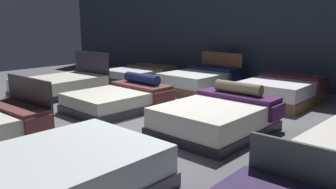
{
  "coord_description": "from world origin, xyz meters",
  "views": [
    {
      "loc": [
        4.22,
        -4.6,
        1.83
      ],
      "look_at": [
        -0.18,
        0.52,
        0.4
      ],
      "focal_mm": 36.02,
      "sensor_mm": 36.0,
      "label": 1
    }
  ],
  "objects_px": {
    "bed_10": "(282,90)",
    "bed_9": "(201,80)",
    "bed_5": "(120,99)",
    "bed_8": "(140,74)",
    "bed_6": "(217,117)",
    "bed_2": "(63,173)",
    "bed_4": "(61,85)"
  },
  "relations": [
    {
      "from": "bed_10",
      "to": "bed_9",
      "type": "bearing_deg",
      "value": -178.61
    },
    {
      "from": "bed_5",
      "to": "bed_10",
      "type": "xyz_separation_m",
      "value": [
        2.38,
        2.95,
        0.04
      ]
    },
    {
      "from": "bed_2",
      "to": "bed_10",
      "type": "height_order",
      "value": "bed_10"
    },
    {
      "from": "bed_2",
      "to": "bed_8",
      "type": "relative_size",
      "value": 1.02
    },
    {
      "from": "bed_5",
      "to": "bed_6",
      "type": "distance_m",
      "value": 2.43
    },
    {
      "from": "bed_6",
      "to": "bed_10",
      "type": "xyz_separation_m",
      "value": [
        -0.05,
        2.92,
        0.01
      ]
    },
    {
      "from": "bed_2",
      "to": "bed_6",
      "type": "bearing_deg",
      "value": 90.34
    },
    {
      "from": "bed_2",
      "to": "bed_6",
      "type": "distance_m",
      "value": 2.91
    },
    {
      "from": "bed_2",
      "to": "bed_5",
      "type": "bearing_deg",
      "value": 131.24
    },
    {
      "from": "bed_5",
      "to": "bed_10",
      "type": "distance_m",
      "value": 3.79
    },
    {
      "from": "bed_5",
      "to": "bed_10",
      "type": "relative_size",
      "value": 1.02
    },
    {
      "from": "bed_9",
      "to": "bed_4",
      "type": "bearing_deg",
      "value": -127.37
    },
    {
      "from": "bed_4",
      "to": "bed_6",
      "type": "xyz_separation_m",
      "value": [
        4.82,
        -0.02,
        0.03
      ]
    },
    {
      "from": "bed_2",
      "to": "bed_5",
      "type": "distance_m",
      "value": 3.71
    },
    {
      "from": "bed_6",
      "to": "bed_10",
      "type": "bearing_deg",
      "value": 92.82
    },
    {
      "from": "bed_2",
      "to": "bed_10",
      "type": "distance_m",
      "value": 5.83
    },
    {
      "from": "bed_4",
      "to": "bed_9",
      "type": "relative_size",
      "value": 1.03
    },
    {
      "from": "bed_8",
      "to": "bed_6",
      "type": "bearing_deg",
      "value": -33.01
    },
    {
      "from": "bed_5",
      "to": "bed_9",
      "type": "relative_size",
      "value": 0.99
    },
    {
      "from": "bed_2",
      "to": "bed_8",
      "type": "distance_m",
      "value": 7.4
    },
    {
      "from": "bed_8",
      "to": "bed_4",
      "type": "bearing_deg",
      "value": -93.74
    },
    {
      "from": "bed_6",
      "to": "bed_8",
      "type": "xyz_separation_m",
      "value": [
        -4.73,
        2.86,
        -0.06
      ]
    },
    {
      "from": "bed_8",
      "to": "bed_9",
      "type": "height_order",
      "value": "bed_9"
    },
    {
      "from": "bed_5",
      "to": "bed_8",
      "type": "relative_size",
      "value": 1.04
    },
    {
      "from": "bed_8",
      "to": "bed_9",
      "type": "distance_m",
      "value": 2.36
    },
    {
      "from": "bed_6",
      "to": "bed_10",
      "type": "relative_size",
      "value": 0.98
    },
    {
      "from": "bed_8",
      "to": "bed_5",
      "type": "bearing_deg",
      "value": -53.37
    },
    {
      "from": "bed_6",
      "to": "bed_8",
      "type": "bearing_deg",
      "value": 150.68
    },
    {
      "from": "bed_5",
      "to": "bed_8",
      "type": "bearing_deg",
      "value": 131.76
    },
    {
      "from": "bed_2",
      "to": "bed_10",
      "type": "bearing_deg",
      "value": 91.75
    },
    {
      "from": "bed_6",
      "to": "bed_9",
      "type": "distance_m",
      "value": 3.75
    },
    {
      "from": "bed_9",
      "to": "bed_10",
      "type": "distance_m",
      "value": 2.32
    }
  ]
}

